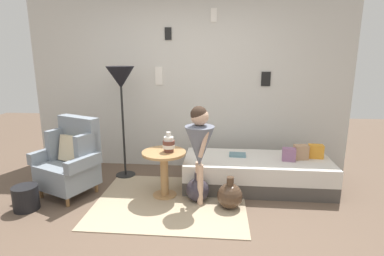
{
  "coord_description": "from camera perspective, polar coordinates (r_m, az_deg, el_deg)",
  "views": [
    {
      "loc": [
        0.48,
        -2.72,
        1.73
      ],
      "look_at": [
        0.15,
        0.95,
        0.85
      ],
      "focal_mm": 28.73,
      "sensor_mm": 36.0,
      "label": 1
    }
  ],
  "objects": [
    {
      "name": "ground_plane",
      "position": [
        3.26,
        -4.35,
        -18.68
      ],
      "size": [
        12.0,
        12.0,
        0.0
      ],
      "primitive_type": "plane",
      "color": "brown"
    },
    {
      "name": "gallery_wall",
      "position": [
        4.71,
        -0.74,
        8.21
      ],
      "size": [
        4.8,
        0.12,
        2.6
      ],
      "color": "beige",
      "rests_on": "ground"
    },
    {
      "name": "rug",
      "position": [
        3.83,
        -3.95,
        -13.37
      ],
      "size": [
        1.78,
        1.47,
        0.01
      ],
      "primitive_type": "cube",
      "color": "tan",
      "rests_on": "ground"
    },
    {
      "name": "armchair",
      "position": [
        4.17,
        -21.52,
        -5.56
      ],
      "size": [
        0.89,
        0.8,
        0.97
      ],
      "color": "olive",
      "rests_on": "ground"
    },
    {
      "name": "daybed",
      "position": [
        4.22,
        11.88,
        -8.11
      ],
      "size": [
        1.9,
        0.81,
        0.4
      ],
      "color": "#4C4742",
      "rests_on": "ground"
    },
    {
      "name": "pillow_head",
      "position": [
        4.38,
        21.99,
        -4.03
      ],
      "size": [
        0.19,
        0.13,
        0.18
      ],
      "primitive_type": "cube",
      "rotation": [
        0.0,
        0.0,
        -0.08
      ],
      "color": "orange",
      "rests_on": "daybed"
    },
    {
      "name": "pillow_mid",
      "position": [
        4.26,
        19.55,
        -4.24
      ],
      "size": [
        0.19,
        0.14,
        0.19
      ],
      "primitive_type": "cube",
      "rotation": [
        0.0,
        0.0,
        0.14
      ],
      "color": "tan",
      "rests_on": "daybed"
    },
    {
      "name": "pillow_back",
      "position": [
        4.15,
        17.53,
        -4.7
      ],
      "size": [
        0.18,
        0.14,
        0.16
      ],
      "primitive_type": "cube",
      "rotation": [
        0.0,
        0.0,
        -0.15
      ],
      "color": "gray",
      "rests_on": "daybed"
    },
    {
      "name": "side_table",
      "position": [
        3.82,
        -5.19,
        -6.84
      ],
      "size": [
        0.54,
        0.54,
        0.58
      ],
      "color": "tan",
      "rests_on": "ground"
    },
    {
      "name": "vase_striped",
      "position": [
        3.73,
        -4.35,
        -2.94
      ],
      "size": [
        0.15,
        0.15,
        0.25
      ],
      "color": "brown",
      "rests_on": "side_table"
    },
    {
      "name": "floor_lamp",
      "position": [
        4.36,
        -13.08,
        8.26
      ],
      "size": [
        0.38,
        0.38,
        1.58
      ],
      "color": "black",
      "rests_on": "ground"
    },
    {
      "name": "person_child",
      "position": [
        3.51,
        1.4,
        -2.65
      ],
      "size": [
        0.34,
        0.34,
        1.18
      ],
      "color": "#D8AD8E",
      "rests_on": "ground"
    },
    {
      "name": "book_on_daybed",
      "position": [
        4.21,
        8.44,
        -4.94
      ],
      "size": [
        0.23,
        0.17,
        0.03
      ],
      "primitive_type": "cube",
      "rotation": [
        0.0,
        0.0,
        -0.06
      ],
      "color": "slate",
      "rests_on": "daybed"
    },
    {
      "name": "demijohn_near",
      "position": [
        3.78,
        1.05,
        -11.35
      ],
      "size": [
        0.28,
        0.28,
        0.37
      ],
      "color": "#332D38",
      "rests_on": "ground"
    },
    {
      "name": "demijohn_far",
      "position": [
        3.64,
        7.02,
        -12.36
      ],
      "size": [
        0.29,
        0.29,
        0.38
      ],
      "color": "#473323",
      "rests_on": "ground"
    },
    {
      "name": "magazine_basket",
      "position": [
        4.06,
        -28.47,
        -11.34
      ],
      "size": [
        0.28,
        0.28,
        0.28
      ],
      "primitive_type": "cylinder",
      "color": "black",
      "rests_on": "ground"
    }
  ]
}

